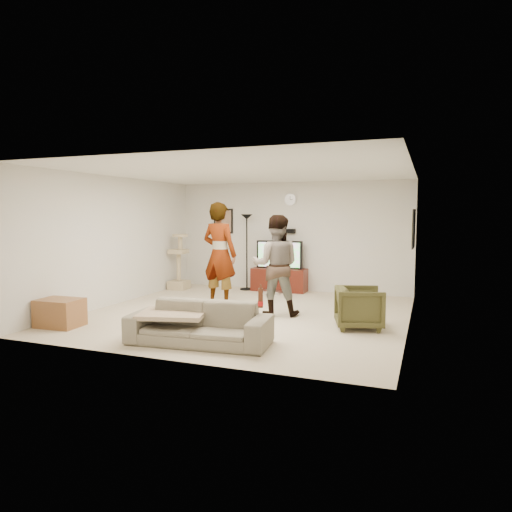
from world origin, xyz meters
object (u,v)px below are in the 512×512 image
(side_table, at_px, (60,313))
(tv, at_px, (279,255))
(sofa, at_px, (199,323))
(person_left, at_px, (220,255))
(beer_bottle, at_px, (261,298))
(person_right, at_px, (276,265))
(tv_stand, at_px, (279,280))
(armchair, at_px, (359,308))
(floor_lamp, at_px, (247,252))
(cat_tree, at_px, (179,261))

(side_table, bearing_deg, tv, 63.36)
(tv, bearing_deg, sofa, -86.17)
(person_left, height_order, sofa, person_left)
(beer_bottle, distance_m, side_table, 3.44)
(person_right, height_order, beer_bottle, person_right)
(sofa, distance_m, side_table, 2.51)
(person_left, distance_m, beer_bottle, 3.01)
(beer_bottle, bearing_deg, tv_stand, 104.91)
(tv, height_order, sofa, tv)
(tv, relative_size, sofa, 0.56)
(armchair, bearing_deg, tv_stand, 21.99)
(tv, relative_size, floor_lamp, 0.61)
(armchair, xyz_separation_m, side_table, (-4.43, -1.57, -0.10))
(tv_stand, xyz_separation_m, sofa, (0.30, -4.48, 0.02))
(person_left, relative_size, beer_bottle, 7.99)
(tv_stand, height_order, cat_tree, cat_tree)
(tv_stand, xyz_separation_m, beer_bottle, (1.19, -4.48, 0.43))
(side_table, bearing_deg, armchair, 19.54)
(floor_lamp, height_order, beer_bottle, floor_lamp)
(beer_bottle, xyz_separation_m, side_table, (-3.40, 0.08, -0.47))
(cat_tree, relative_size, armchair, 1.85)
(person_left, xyz_separation_m, beer_bottle, (1.74, -2.44, -0.31))
(tv, bearing_deg, armchair, -51.93)
(floor_lamp, xyz_separation_m, side_table, (-1.44, -4.33, -0.66))
(tv, relative_size, cat_tree, 0.82)
(person_left, height_order, person_right, person_left)
(floor_lamp, height_order, sofa, floor_lamp)
(armchair, bearing_deg, beer_bottle, 131.99)
(sofa, distance_m, armchair, 2.53)
(sofa, height_order, side_table, sofa)
(person_right, height_order, armchair, person_right)
(person_right, bearing_deg, cat_tree, -45.86)
(beer_bottle, bearing_deg, side_table, 178.73)
(tv_stand, height_order, beer_bottle, beer_bottle)
(tv_stand, xyz_separation_m, armchair, (2.22, -2.83, 0.06))
(tv, xyz_separation_m, cat_tree, (-2.31, -0.57, -0.19))
(sofa, height_order, beer_bottle, beer_bottle)
(tv, relative_size, person_right, 0.61)
(person_left, distance_m, sofa, 2.68)
(tv_stand, bearing_deg, floor_lamp, -174.32)
(floor_lamp, height_order, person_left, person_left)
(cat_tree, distance_m, person_right, 3.54)
(tv_stand, distance_m, cat_tree, 2.41)
(side_table, bearing_deg, sofa, -1.73)
(armchair, bearing_deg, person_right, 57.91)
(tv, distance_m, sofa, 4.53)
(sofa, bearing_deg, floor_lamp, 97.94)
(person_right, xyz_separation_m, armchair, (1.51, -0.43, -0.56))
(person_right, relative_size, beer_bottle, 7.03)
(beer_bottle, height_order, side_table, beer_bottle)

